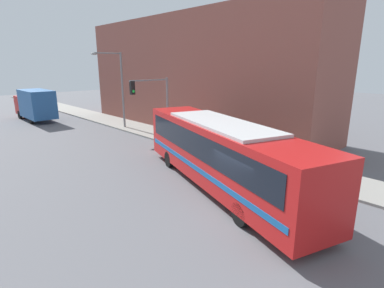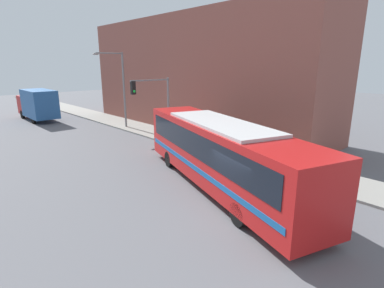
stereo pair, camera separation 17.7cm
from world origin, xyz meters
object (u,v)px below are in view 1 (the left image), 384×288
at_px(traffic_light_pole, 154,98).
at_px(parking_meter, 195,135).
at_px(pedestrian_near_corner, 211,136).
at_px(street_lamp, 118,83).
at_px(pedestrian_mid_block, 249,147).
at_px(city_bus, 220,150).
at_px(delivery_truck, 35,104).
at_px(fire_hydrant, 265,161).

relative_size(traffic_light_pole, parking_meter, 3.64).
bearing_deg(pedestrian_near_corner, traffic_light_pole, 115.37).
bearing_deg(street_lamp, pedestrian_mid_block, -87.03).
xyz_separation_m(city_bus, delivery_truck, (-0.75, 25.09, -0.11)).
height_order(street_lamp, pedestrian_mid_block, street_lamp).
height_order(traffic_light_pole, street_lamp, street_lamp).
xyz_separation_m(traffic_light_pole, pedestrian_mid_block, (1.61, -7.31, -2.46)).
height_order(parking_meter, pedestrian_near_corner, pedestrian_near_corner).
distance_m(street_lamp, pedestrian_mid_block, 14.27).
distance_m(city_bus, pedestrian_mid_block, 4.65).
xyz_separation_m(street_lamp, pedestrian_mid_block, (0.72, -13.88, -3.22)).
bearing_deg(delivery_truck, city_bus, -88.29).
relative_size(parking_meter, pedestrian_near_corner, 0.81).
bearing_deg(pedestrian_mid_block, city_bus, -161.17).
relative_size(fire_hydrant, pedestrian_near_corner, 0.49).
relative_size(delivery_truck, pedestrian_near_corner, 4.34).
bearing_deg(delivery_truck, pedestrian_near_corner, -75.29).
relative_size(parking_meter, pedestrian_mid_block, 0.81).
xyz_separation_m(traffic_light_pole, parking_meter, (1.05, -3.16, -2.38)).
height_order(parking_meter, street_lamp, street_lamp).
height_order(city_bus, pedestrian_mid_block, city_bus).
height_order(city_bus, parking_meter, city_bus).
xyz_separation_m(fire_hydrant, pedestrian_near_corner, (0.81, 4.96, 0.41)).
relative_size(traffic_light_pole, pedestrian_mid_block, 2.96).
xyz_separation_m(pedestrian_near_corner, pedestrian_mid_block, (-0.24, -3.40, -0.00)).
distance_m(city_bus, traffic_light_pole, 9.31).
xyz_separation_m(delivery_truck, pedestrian_near_corner, (5.31, -20.21, -0.81)).
bearing_deg(parking_meter, pedestrian_mid_block, -82.28).
bearing_deg(traffic_light_pole, street_lamp, 82.31).
bearing_deg(fire_hydrant, pedestrian_near_corner, 80.77).
height_order(fire_hydrant, traffic_light_pole, traffic_light_pole).
bearing_deg(street_lamp, traffic_light_pole, -97.69).
distance_m(traffic_light_pole, street_lamp, 6.68).
xyz_separation_m(fire_hydrant, parking_meter, (-0.00, 5.72, 0.49)).
bearing_deg(parking_meter, traffic_light_pole, 108.33).
xyz_separation_m(delivery_truck, fire_hydrant, (4.50, -25.18, -1.22)).
bearing_deg(pedestrian_near_corner, street_lamp, 95.26).
relative_size(fire_hydrant, traffic_light_pole, 0.17).
bearing_deg(city_bus, parking_meter, 74.28).
bearing_deg(pedestrian_mid_block, street_lamp, 92.97).
xyz_separation_m(traffic_light_pole, pedestrian_near_corner, (1.85, -3.91, -2.45)).
distance_m(fire_hydrant, pedestrian_mid_block, 1.71).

